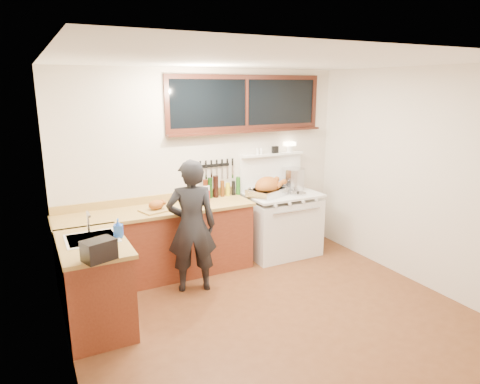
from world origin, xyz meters
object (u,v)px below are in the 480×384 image
man (192,226)px  roast_turkey (268,188)px  cutting_board (157,207)px  vintage_stove (281,222)px

man → roast_turkey: man is taller
man → cutting_board: 0.55m
man → roast_turkey: size_ratio=2.59×
vintage_stove → man: 1.65m
roast_turkey → vintage_stove: bearing=5.9°
vintage_stove → cutting_board: bearing=-178.5°
vintage_stove → roast_turkey: (-0.25, -0.03, 0.54)m
cutting_board → roast_turkey: (1.58, 0.02, 0.05)m
vintage_stove → cutting_board: (-1.82, -0.05, 0.49)m
vintage_stove → roast_turkey: vintage_stove is taller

